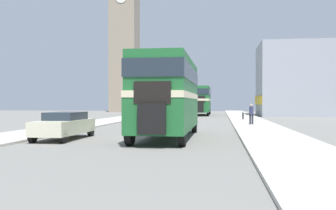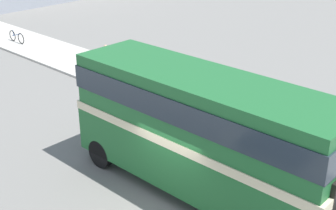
% 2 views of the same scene
% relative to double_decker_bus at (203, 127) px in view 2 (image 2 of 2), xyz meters
% --- Properties ---
extents(ground_plane, '(120.00, 120.00, 0.00)m').
position_rel_double_decker_bus_xyz_m(ground_plane, '(-1.29, 0.29, -2.41)').
color(ground_plane, slate).
extents(sidewalk_right, '(3.50, 120.00, 0.12)m').
position_rel_double_decker_bus_xyz_m(sidewalk_right, '(5.46, 0.29, -2.35)').
color(sidewalk_right, '#B7B2A8').
rests_on(sidewalk_right, ground_plane).
extents(double_decker_bus, '(2.57, 9.40, 4.05)m').
position_rel_double_decker_bus_xyz_m(double_decker_bus, '(0.00, 0.00, 0.00)').
color(double_decker_bus, '#1E602D').
rests_on(double_decker_bus, ground_plane).
extents(pedestrian_walking, '(0.33, 0.33, 1.61)m').
position_rel_double_decker_bus_xyz_m(pedestrian_walking, '(5.15, 10.77, -1.38)').
color(pedestrian_walking, '#282833').
rests_on(pedestrian_walking, sidewalk_right).
extents(bicycle_on_pavement, '(0.05, 1.76, 0.78)m').
position_rel_double_decker_bus_xyz_m(bicycle_on_pavement, '(5.04, 19.76, -1.93)').
color(bicycle_on_pavement, black).
rests_on(bicycle_on_pavement, sidewalk_right).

